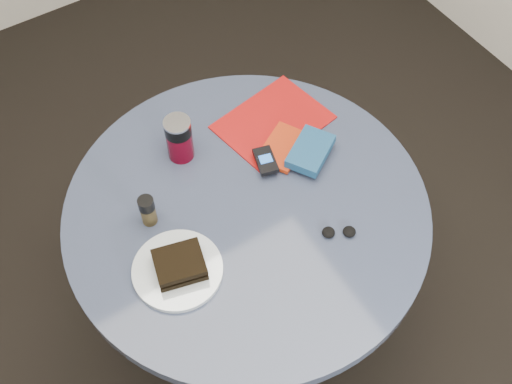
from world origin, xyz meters
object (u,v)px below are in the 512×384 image
magazine (273,122)px  pepper_grinder (148,210)px  sandwich (180,265)px  headphones (339,232)px  mp3_player (266,161)px  soda_can (179,139)px  red_book (283,147)px  novel (310,151)px  plate (178,270)px  table (247,238)px

magazine → pepper_grinder: bearing=-176.9°
sandwich → headphones: (0.40, -0.13, -0.03)m
mp3_player → headphones: (0.04, -0.29, -0.02)m
soda_can → red_book: soda_can is taller
soda_can → novel: bearing=-34.8°
plate → red_book: red_book is taller
soda_can → pepper_grinder: (-0.18, -0.15, -0.02)m
red_book → novel: 0.08m
red_book → novel: size_ratio=1.05×
pepper_grinder → soda_can: bearing=40.2°
table → sandwich: bearing=-163.1°
table → sandwich: sandwich is taller
soda_can → sandwich: bearing=-119.1°
soda_can → novel: size_ratio=0.96×
sandwich → novel: bearing=13.8°
plate → magazine: size_ratio=0.74×
table → pepper_grinder: pepper_grinder is taller
soda_can → novel: (0.30, -0.21, -0.04)m
novel → mp3_player: novel is taller
novel → headphones: 0.26m
plate → pepper_grinder: (0.01, 0.17, 0.04)m
pepper_grinder → red_book: (0.44, 0.01, -0.04)m
pepper_grinder → magazine: bearing=13.2°
plate → novel: size_ratio=1.56×
sandwich → pepper_grinder: size_ratio=1.49×
sandwich → plate: bearing=148.1°
soda_can → headphones: soda_can is taller
red_book → headphones: 0.32m
table → novel: 0.31m
pepper_grinder → magazine: size_ratio=0.31×
plate → headphones: 0.43m
headphones → mp3_player: bearing=97.9°
sandwich → red_book: size_ratio=0.93×
mp3_player → sandwich: bearing=-155.7°
magazine → headphones: size_ratio=3.27×
magazine → mp3_player: size_ratio=3.04×
pepper_grinder → red_book: bearing=1.0°
magazine → novel: novel is taller
novel → sandwich: bearing=162.4°
magazine → novel: size_ratio=2.10×
table → headphones: 0.31m
sandwich → pepper_grinder: (0.00, 0.18, 0.01)m
table → magazine: bearing=43.2°
soda_can → magazine: size_ratio=0.46×
sandwich → headphones: bearing=-17.5°
plate → headphones: size_ratio=2.43×
table → red_book: bearing=29.7°
novel → mp3_player: size_ratio=1.45×
table → plate: size_ratio=4.32×
pepper_grinder → magazine: pepper_grinder is taller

